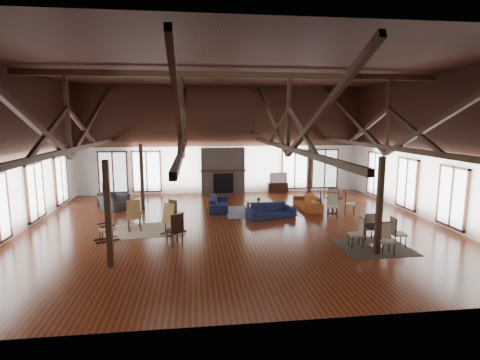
{
  "coord_description": "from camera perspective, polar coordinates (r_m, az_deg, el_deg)",
  "views": [
    {
      "loc": [
        -1.59,
        -14.02,
        4.13
      ],
      "look_at": [
        0.27,
        1.0,
        1.69
      ],
      "focal_mm": 28.0,
      "sensor_mm": 36.0,
      "label": 1
    }
  ],
  "objects": [
    {
      "name": "floor",
      "position": [
        14.7,
        -0.56,
        -7.15
      ],
      "size": [
        16.0,
        16.0,
        0.0
      ],
      "primitive_type": "plane",
      "color": "#562912",
      "rests_on": "ground"
    },
    {
      "name": "ceiling",
      "position": [
        14.23,
        -0.6,
        16.72
      ],
      "size": [
        16.0,
        14.0,
        0.02
      ],
      "primitive_type": "cube",
      "color": "black",
      "rests_on": "wall_back"
    },
    {
      "name": "wall_back",
      "position": [
        21.11,
        -2.74,
        6.09
      ],
      "size": [
        16.0,
        0.02,
        6.0
      ],
      "primitive_type": "cube",
      "color": "white",
      "rests_on": "floor"
    },
    {
      "name": "wall_front",
      "position": [
        7.29,
        5.64,
        0.2
      ],
      "size": [
        16.0,
        0.02,
        6.0
      ],
      "primitive_type": "cube",
      "color": "white",
      "rests_on": "floor"
    },
    {
      "name": "wall_left",
      "position": [
        15.46,
        -31.6,
        3.62
      ],
      "size": [
        0.02,
        14.0,
        6.0
      ],
      "primitive_type": "cube",
      "color": "white",
      "rests_on": "floor"
    },
    {
      "name": "wall_right",
      "position": [
        17.02,
        27.34,
        4.34
      ],
      "size": [
        0.02,
        14.0,
        6.0
      ],
      "primitive_type": "cube",
      "color": "white",
      "rests_on": "floor"
    },
    {
      "name": "roof_truss",
      "position": [
        14.11,
        -0.59,
        8.76
      ],
      "size": [
        15.6,
        14.07,
        3.14
      ],
      "color": "black",
      "rests_on": "wall_back"
    },
    {
      "name": "post_grid",
      "position": [
        14.35,
        -0.57,
        -1.29
      ],
      "size": [
        8.16,
        7.16,
        3.05
      ],
      "color": "black",
      "rests_on": "floor"
    },
    {
      "name": "fireplace",
      "position": [
        20.95,
        -2.63,
        1.36
      ],
      "size": [
        2.5,
        0.69,
        2.6
      ],
      "color": "#6A5950",
      "rests_on": "floor"
    },
    {
      "name": "ceiling_fan",
      "position": [
        13.19,
        2.08,
        7.44
      ],
      "size": [
        1.6,
        1.6,
        0.75
      ],
      "color": "black",
      "rests_on": "roof_truss"
    },
    {
      "name": "sofa_navy_front",
      "position": [
        16.03,
        4.73,
        -4.7
      ],
      "size": [
        2.17,
        1.26,
        0.59
      ],
      "primitive_type": "imported",
      "rotation": [
        0.0,
        0.0,
        0.24
      ],
      "color": "black",
      "rests_on": "floor"
    },
    {
      "name": "sofa_navy_left",
      "position": [
        17.41,
        -3.24,
        -3.53
      ],
      "size": [
        2.15,
        0.98,
        0.61
      ],
      "primitive_type": "imported",
      "rotation": [
        0.0,
        0.0,
        1.49
      ],
      "color": "#131836",
      "rests_on": "floor"
    },
    {
      "name": "sofa_orange",
      "position": [
        17.87,
        10.25,
        -3.35
      ],
      "size": [
        2.1,
        0.88,
        0.61
      ],
      "primitive_type": "imported",
      "rotation": [
        0.0,
        0.0,
        -1.54
      ],
      "color": "#96451D",
      "rests_on": "floor"
    },
    {
      "name": "coffee_table",
      "position": [
        17.17,
        2.92,
        -3.38
      ],
      "size": [
        1.21,
        0.61,
        0.46
      ],
      "rotation": [
        0.0,
        0.0,
        -0.01
      ],
      "color": "brown",
      "rests_on": "floor"
    },
    {
      "name": "vase",
      "position": [
        17.19,
        2.86,
        -2.88
      ],
      "size": [
        0.21,
        0.21,
        0.17
      ],
      "primitive_type": "imported",
      "rotation": [
        0.0,
        0.0,
        -0.35
      ],
      "color": "#B2B2B2",
      "rests_on": "coffee_table"
    },
    {
      "name": "armchair",
      "position": [
        18.34,
        -18.64,
        -3.19
      ],
      "size": [
        1.42,
        1.45,
        0.72
      ],
      "primitive_type": "imported",
      "rotation": [
        0.0,
        0.0,
        0.98
      ],
      "color": "#2D2D2F",
      "rests_on": "floor"
    },
    {
      "name": "side_table_lamp",
      "position": [
        19.25,
        -20.1,
        -2.37
      ],
      "size": [
        0.48,
        0.48,
        1.23
      ],
      "color": "black",
      "rests_on": "floor"
    },
    {
      "name": "rocking_chair_a",
      "position": [
        14.8,
        -15.85,
        -5.21
      ],
      "size": [
        0.66,
        0.98,
        1.16
      ],
      "rotation": [
        0.0,
        0.0,
        0.22
      ],
      "color": "#A3733D",
      "rests_on": "floor"
    },
    {
      "name": "rocking_chair_b",
      "position": [
        13.94,
        -10.48,
        -5.91
      ],
      "size": [
        0.95,
        0.97,
        1.15
      ],
      "rotation": [
        0.0,
        0.0,
        -0.75
      ],
      "color": "#A3733D",
      "rests_on": "floor"
    },
    {
      "name": "rocking_chair_c",
      "position": [
        13.81,
        -19.39,
        -6.7
      ],
      "size": [
        0.89,
        0.73,
        1.02
      ],
      "rotation": [
        0.0,
        0.0,
        2.03
      ],
      "color": "#A3733D",
      "rests_on": "floor"
    },
    {
      "name": "side_chair_a",
      "position": [
        15.03,
        -9.91,
        -4.53
      ],
      "size": [
        0.62,
        0.62,
        1.04
      ],
      "rotation": [
        0.0,
        0.0,
        -0.73
      ],
      "color": "black",
      "rests_on": "floor"
    },
    {
      "name": "side_chair_b",
      "position": [
        12.57,
        -9.74,
        -7.08
      ],
      "size": [
        0.64,
        0.64,
        1.1
      ],
      "rotation": [
        0.0,
        0.0,
        0.53
      ],
      "color": "black",
      "rests_on": "floor"
    },
    {
      "name": "cafe_table_near",
      "position": [
        13.13,
        20.19,
        -7.52
      ],
      "size": [
        1.89,
        1.89,
        0.98
      ],
      "rotation": [
        0.0,
        0.0,
        -0.08
      ],
      "color": "black",
      "rests_on": "floor"
    },
    {
      "name": "cafe_table_far",
      "position": [
        17.23,
        13.98,
        -3.25
      ],
      "size": [
        1.96,
        1.96,
        1.01
      ],
      "rotation": [
        0.0,
        0.0,
        -0.39
      ],
      "color": "black",
      "rests_on": "floor"
    },
    {
      "name": "cup_near",
      "position": [
        13.12,
        20.51,
        -6.36
      ],
      "size": [
        0.13,
        0.13,
        0.09
      ],
      "primitive_type": "imported",
      "rotation": [
        0.0,
        0.0,
        -0.19
      ],
      "color": "#B2B2B2",
      "rests_on": "cafe_table_near"
    },
    {
      "name": "cup_far",
      "position": [
        17.23,
        14.08,
        -2.31
      ],
      "size": [
        0.17,
        0.17,
        0.11
      ],
      "primitive_type": "imported",
      "rotation": [
        0.0,
        0.0,
        0.28
      ],
      "color": "#B2B2B2",
      "rests_on": "cafe_table_far"
    },
    {
      "name": "tv_console",
      "position": [
        21.66,
        5.79,
        -1.12
      ],
      "size": [
        1.12,
        0.42,
        0.56
      ],
      "primitive_type": "cube",
      "color": "black",
      "rests_on": "floor"
    },
    {
      "name": "television",
      "position": [
        21.56,
        5.78,
        0.39
      ],
      "size": [
        1.04,
        0.26,
        0.6
      ],
      "primitive_type": "imported",
      "rotation": [
        0.0,
        0.0,
        0.12
      ],
      "color": "#B2B2B2",
      "rests_on": "tv_console"
    },
    {
      "name": "rug_tan",
      "position": [
        14.71,
        -13.76,
        -7.39
      ],
      "size": [
        2.8,
        2.33,
        0.01
      ],
      "primitive_type": "cube",
      "rotation": [
        0.0,
        0.0,
        0.14
      ],
      "color": "tan",
      "rests_on": "floor"
    },
    {
      "name": "rug_navy",
      "position": [
        17.17,
        2.84,
        -4.74
      ],
      "size": [
        3.21,
        2.48,
        0.01
      ],
      "primitive_type": "cube",
      "rotation": [
        0.0,
        0.0,
        0.05
      ],
      "color": "#181741",
      "rests_on": "floor"
    },
    {
      "name": "rug_dark",
      "position": [
        13.23,
        19.61,
        -9.55
      ],
      "size": [
        2.29,
        2.09,
        0.01
      ],
      "primitive_type": "cube",
      "rotation": [
        0.0,
        0.0,
        0.02
      ],
      "color": "black",
      "rests_on": "floor"
    }
  ]
}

